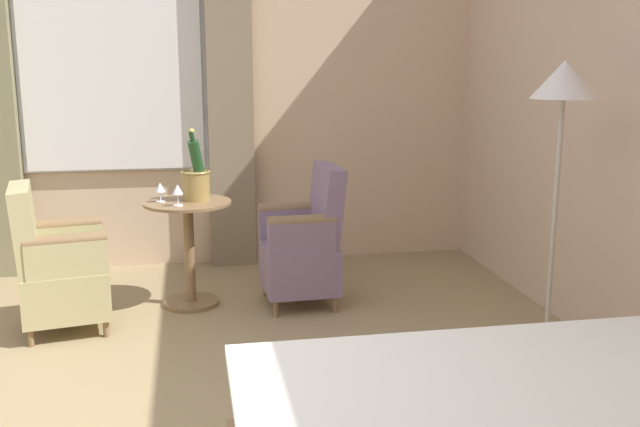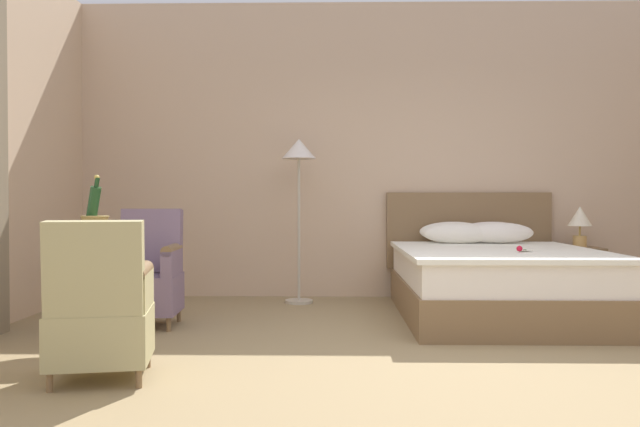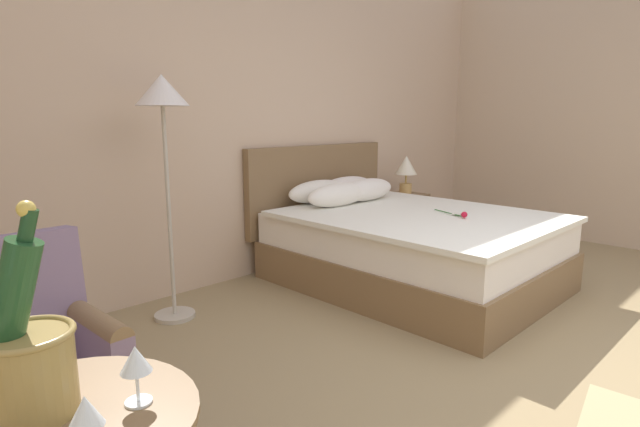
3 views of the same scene
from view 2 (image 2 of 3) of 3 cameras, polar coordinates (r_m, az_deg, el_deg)
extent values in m
plane|color=#968058|center=(4.00, 11.29, -13.84)|extent=(8.29, 8.29, 0.00)
cube|color=#D0B293|center=(6.83, 6.92, 5.74)|extent=(6.91, 0.12, 3.16)
cube|color=brown|center=(5.79, 15.76, -7.57)|extent=(1.65, 2.16, 0.32)
cube|color=white|center=(5.76, 15.77, -4.76)|extent=(1.60, 2.10, 0.25)
cube|color=white|center=(5.69, 15.94, -3.34)|extent=(1.69, 2.03, 0.04)
cube|color=brown|center=(6.82, 13.41, -1.50)|extent=(1.74, 0.08, 0.81)
ellipsoid|color=white|center=(6.59, 12.09, -1.64)|extent=(0.70, 0.25, 0.22)
ellipsoid|color=white|center=(6.68, 15.44, -1.62)|extent=(0.70, 0.26, 0.22)
ellipsoid|color=white|center=(6.34, 12.52, -1.80)|extent=(0.70, 0.25, 0.21)
ellipsoid|color=white|center=(6.43, 15.99, -1.71)|extent=(0.70, 0.23, 0.22)
cylinder|color=#2D6628|center=(5.54, 17.84, -3.13)|extent=(0.12, 0.34, 0.01)
sphere|color=red|center=(5.37, 17.77, -3.08)|extent=(0.05, 0.05, 0.05)
ellipsoid|color=#33702D|center=(5.42, 18.24, -3.17)|extent=(0.03, 0.05, 0.01)
cube|color=white|center=(5.46, 18.29, -3.18)|extent=(0.10, 0.12, 0.00)
cube|color=brown|center=(6.91, 22.63, -5.19)|extent=(0.41, 0.37, 0.56)
sphere|color=tan|center=(6.98, 24.32, -4.12)|extent=(0.02, 0.02, 0.02)
cylinder|color=tan|center=(6.88, 22.65, -2.37)|extent=(0.13, 0.13, 0.12)
cylinder|color=tan|center=(6.87, 22.66, -1.47)|extent=(0.02, 0.02, 0.10)
cone|color=#EFE5C6|center=(6.87, 22.67, -0.22)|extent=(0.24, 0.24, 0.20)
cylinder|color=beige|center=(6.39, -1.94, -8.03)|extent=(0.28, 0.28, 0.03)
cylinder|color=beige|center=(6.31, -1.94, -1.46)|extent=(0.03, 0.03, 1.43)
cone|color=silver|center=(6.33, -1.95, 5.94)|extent=(0.35, 0.35, 0.20)
cylinder|color=brown|center=(4.75, -19.62, -11.29)|extent=(0.38, 0.38, 0.03)
cylinder|color=brown|center=(4.69, -19.65, -7.23)|extent=(0.07, 0.07, 0.71)
cylinder|color=brown|center=(4.65, -19.68, -2.78)|extent=(0.59, 0.59, 0.02)
cylinder|color=olive|center=(4.71, -19.88, -1.44)|extent=(0.19, 0.19, 0.19)
torus|color=olive|center=(4.71, -19.89, -0.27)|extent=(0.20, 0.20, 0.02)
cylinder|color=white|center=(4.71, -19.89, -0.51)|extent=(0.16, 0.16, 0.03)
cylinder|color=#1E4723|center=(4.73, -20.05, 0.52)|extent=(0.14, 0.12, 0.32)
cylinder|color=#193D1E|center=(4.69, -19.72, 2.71)|extent=(0.05, 0.04, 0.08)
sphere|color=gold|center=(4.69, -19.73, 3.12)|extent=(0.04, 0.04, 0.04)
cylinder|color=white|center=(4.49, -20.60, -2.76)|extent=(0.06, 0.06, 0.01)
cylinder|color=white|center=(4.49, -20.61, -2.31)|extent=(0.01, 0.01, 0.06)
cone|color=white|center=(4.48, -20.61, -1.50)|extent=(0.07, 0.07, 0.06)
cylinder|color=white|center=(4.54, -18.25, -2.69)|extent=(0.06, 0.06, 0.01)
cylinder|color=white|center=(4.54, -18.25, -2.20)|extent=(0.01, 0.01, 0.07)
cone|color=white|center=(4.54, -18.25, -1.33)|extent=(0.07, 0.07, 0.06)
cylinder|color=brown|center=(5.26, -18.54, -9.61)|extent=(0.04, 0.04, 0.11)
cylinder|color=brown|center=(5.14, -13.68, -9.83)|extent=(0.04, 0.04, 0.11)
cylinder|color=brown|center=(5.64, -17.30, -8.88)|extent=(0.04, 0.04, 0.11)
cylinder|color=brown|center=(5.53, -12.77, -9.05)|extent=(0.04, 0.04, 0.11)
cube|color=slate|center=(5.35, -15.59, -7.09)|extent=(0.55, 0.51, 0.31)
cube|color=slate|center=(5.49, -15.12, -2.42)|extent=(0.51, 0.19, 0.55)
cube|color=slate|center=(5.36, -17.89, -4.29)|extent=(0.11, 0.45, 0.21)
cylinder|color=brown|center=(5.35, -17.89, -3.19)|extent=(0.11, 0.45, 0.09)
cube|color=slate|center=(5.25, -13.38, -4.37)|extent=(0.11, 0.45, 0.21)
cylinder|color=brown|center=(5.24, -13.39, -3.25)|extent=(0.11, 0.45, 0.09)
cylinder|color=brown|center=(4.10, -15.47, -12.70)|extent=(0.04, 0.04, 0.11)
cylinder|color=brown|center=(4.18, -22.00, -12.49)|extent=(0.04, 0.04, 0.11)
cylinder|color=brown|center=(3.69, -16.23, -14.28)|extent=(0.04, 0.04, 0.11)
cylinder|color=brown|center=(3.78, -23.49, -13.98)|extent=(0.04, 0.04, 0.11)
cube|color=tan|center=(3.89, -19.32, -10.47)|extent=(0.63, 0.60, 0.30)
cube|color=tan|center=(3.62, -19.94, -4.75)|extent=(0.54, 0.24, 0.53)
cube|color=tan|center=(3.83, -15.98, -6.73)|extent=(0.17, 0.48, 0.21)
cylinder|color=brown|center=(3.82, -15.99, -5.14)|extent=(0.17, 0.48, 0.09)
cube|color=tan|center=(3.91, -22.54, -6.62)|extent=(0.17, 0.48, 0.21)
cylinder|color=brown|center=(3.89, -22.56, -5.05)|extent=(0.17, 0.48, 0.09)
camera|label=1|loc=(5.41, 36.94, 7.52)|focal=40.00mm
camera|label=3|loc=(3.79, -30.17, 6.38)|focal=28.00mm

